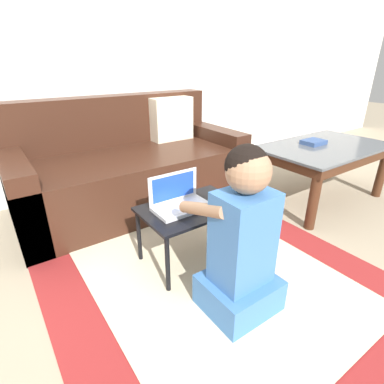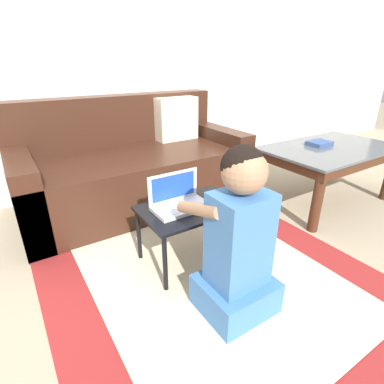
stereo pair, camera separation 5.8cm
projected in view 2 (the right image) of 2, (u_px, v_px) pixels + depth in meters
ground_plane at (208, 259)px, 1.77m from camera, size 16.00×16.00×0.00m
wall_back at (105, 36)px, 2.38m from camera, size 9.00×0.06×2.50m
area_rug at (213, 278)px, 1.61m from camera, size 1.63×1.95×0.01m
couch at (134, 167)px, 2.41m from camera, size 1.73×0.85×0.82m
coffee_table at (329, 155)px, 2.35m from camera, size 1.06×0.65×0.46m
laptop_desk at (191, 213)px, 1.66m from camera, size 0.55×0.37×0.34m
laptop at (179, 202)px, 1.62m from camera, size 0.30×0.17×0.19m
computer_mouse at (216, 199)px, 1.68m from camera, size 0.07×0.11×0.04m
person_seated at (238, 242)px, 1.28m from camera, size 0.32×0.44×0.79m
book_on_table at (319, 143)px, 2.35m from camera, size 0.18×0.14×0.03m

